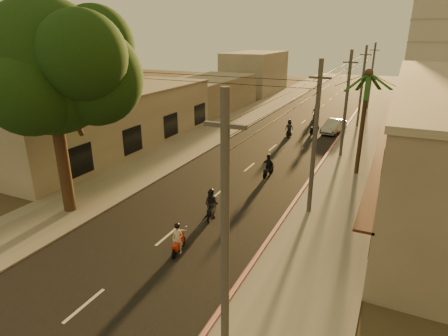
{
  "coord_description": "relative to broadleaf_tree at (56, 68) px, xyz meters",
  "views": [
    {
      "loc": [
        10.22,
        -12.63,
        10.28
      ],
      "look_at": [
        0.77,
        7.5,
        2.19
      ],
      "focal_mm": 30.0,
      "sensor_mm": 36.0,
      "label": 1
    }
  ],
  "objects": [
    {
      "name": "sidewalk_left",
      "position": [
        -0.89,
        17.86,
        -8.42
      ],
      "size": [
        5.0,
        140.0,
        0.12
      ],
      "primitive_type": "cube",
      "color": "slate",
      "rests_on": "ground"
    },
    {
      "name": "broadleaf_tree",
      "position": [
        0.0,
        0.0,
        0.0
      ],
      "size": [
        9.6,
        8.7,
        12.1
      ],
      "color": "black",
      "rests_on": "ground"
    },
    {
      "name": "filler_left_near",
      "position": [
        -7.39,
        31.86,
        -6.28
      ],
      "size": [
        8.0,
        14.0,
        4.4
      ],
      "primitive_type": "cube",
      "color": "#A6A296",
      "rests_on": "ground"
    },
    {
      "name": "scooter_mid_b",
      "position": [
        8.6,
        10.58,
        -7.69
      ],
      "size": [
        1.04,
        1.78,
        1.75
      ],
      "rotation": [
        0.0,
        0.0,
        -0.09
      ],
      "color": "black",
      "rests_on": "ground"
    },
    {
      "name": "scooter_far_b",
      "position": [
        8.95,
        24.89,
        -7.57
      ],
      "size": [
        1.52,
        1.96,
        1.97
      ],
      "rotation": [
        0.0,
        0.0,
        -0.24
      ],
      "color": "black",
      "rests_on": "ground"
    },
    {
      "name": "scooter_red",
      "position": [
        7.99,
        -1.26,
        -7.75
      ],
      "size": [
        0.76,
        1.66,
        1.64
      ],
      "rotation": [
        0.0,
        0.0,
        0.18
      ],
      "color": "black",
      "rests_on": "ground"
    },
    {
      "name": "utility_poles",
      "position": [
        12.81,
        17.86,
        -1.94
      ],
      "size": [
        1.2,
        48.26,
        9.0
      ],
      "color": "#38383A",
      "rests_on": "ground"
    },
    {
      "name": "scooter_mid_a",
      "position": [
        7.79,
        2.76,
        -7.64
      ],
      "size": [
        1.14,
        1.84,
        1.84
      ],
      "rotation": [
        0.0,
        0.0,
        0.23
      ],
      "color": "black",
      "rests_on": "ground"
    },
    {
      "name": "curb_stripe",
      "position": [
        11.71,
        12.86,
        -8.38
      ],
      "size": [
        0.2,
        60.0,
        0.2
      ],
      "primitive_type": "cube",
      "color": "#B1121A",
      "rests_on": "ground"
    },
    {
      "name": "sidewalk_right",
      "position": [
        14.11,
        17.86,
        -8.42
      ],
      "size": [
        5.0,
        140.0,
        0.12
      ],
      "primitive_type": "cube",
      "color": "slate",
      "rests_on": "ground"
    },
    {
      "name": "filler_right",
      "position": [
        20.61,
        42.86,
        -5.48
      ],
      "size": [
        8.0,
        14.0,
        6.0
      ],
      "primitive_type": "cube",
      "color": "#A6A296",
      "rests_on": "ground"
    },
    {
      "name": "left_building",
      "position": [
        -7.37,
        11.86,
        -5.88
      ],
      "size": [
        8.2,
        24.2,
        5.2
      ],
      "color": "#A6A296",
      "rests_on": "ground"
    },
    {
      "name": "scooter_far_a",
      "position": [
        6.86,
        22.44,
        -7.65
      ],
      "size": [
        1.01,
        1.86,
        1.83
      ],
      "rotation": [
        0.0,
        0.0,
        0.16
      ],
      "color": "black",
      "rests_on": "ground"
    },
    {
      "name": "filler_left_far",
      "position": [
        -7.39,
        49.86,
        -4.98
      ],
      "size": [
        8.0,
        14.0,
        7.0
      ],
      "primitive_type": "cube",
      "color": "#A6A296",
      "rests_on": "ground"
    },
    {
      "name": "ground",
      "position": [
        6.61,
        -2.14,
        -8.48
      ],
      "size": [
        160.0,
        160.0,
        0.0
      ],
      "primitive_type": "plane",
      "color": "#383023",
      "rests_on": "ground"
    },
    {
      "name": "parked_car",
      "position": [
        10.79,
        26.04,
        -7.76
      ],
      "size": [
        2.92,
        4.85,
        1.44
      ],
      "primitive_type": "imported",
      "rotation": [
        0.0,
        0.0,
        -0.16
      ],
      "color": "gray",
      "rests_on": "ground"
    },
    {
      "name": "road",
      "position": [
        6.61,
        17.86,
        -8.47
      ],
      "size": [
        10.0,
        140.0,
        0.02
      ],
      "primitive_type": "cube",
      "color": "black",
      "rests_on": "ground"
    },
    {
      "name": "scooter_far_c",
      "position": [
        7.56,
        31.96,
        -7.61
      ],
      "size": [
        1.19,
        1.89,
        1.91
      ],
      "rotation": [
        0.0,
        0.0,
        0.29
      ],
      "color": "black",
      "rests_on": "ground"
    },
    {
      "name": "palm_tree",
      "position": [
        14.61,
        13.86,
        -1.33
      ],
      "size": [
        5.0,
        5.0,
        8.2
      ],
      "color": "black",
      "rests_on": "ground"
    }
  ]
}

